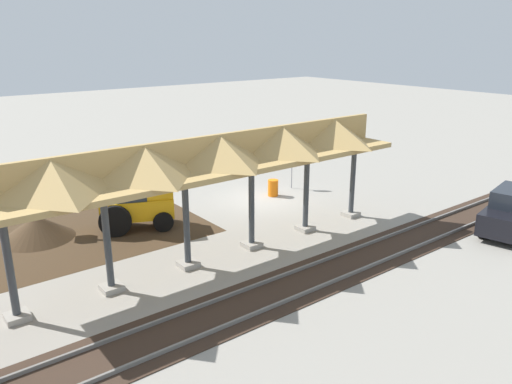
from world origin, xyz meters
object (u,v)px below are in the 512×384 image
at_px(stop_sign, 292,162).
at_px(backhoe, 133,202).
at_px(distant_parked_car, 512,212).
at_px(traffic_barrel, 273,188).

relative_size(stop_sign, backhoe, 0.41).
height_order(distant_parked_car, traffic_barrel, distant_parked_car).
bearing_deg(traffic_barrel, stop_sign, -165.40).
relative_size(backhoe, traffic_barrel, 5.81).
distance_m(backhoe, traffic_barrel, 8.09).
distance_m(stop_sign, backhoe, 9.81).
bearing_deg(backhoe, stop_sign, -177.92).
bearing_deg(distant_parked_car, stop_sign, -74.12).
xyz_separation_m(backhoe, traffic_barrel, (-8.05, 0.10, -0.81)).
xyz_separation_m(stop_sign, distant_parked_car, (-3.13, 11.00, -0.56)).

